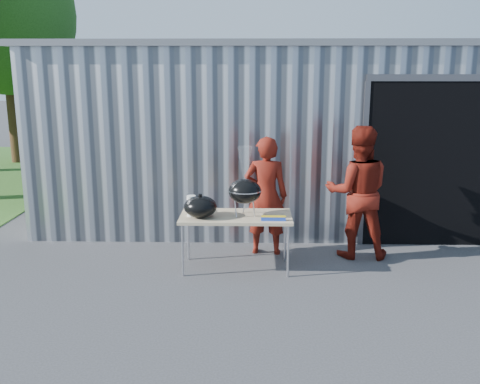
{
  "coord_description": "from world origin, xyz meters",
  "views": [
    {
      "loc": [
        0.38,
        -6.33,
        2.67
      ],
      "look_at": [
        0.21,
        0.71,
        1.05
      ],
      "focal_mm": 40.0,
      "sensor_mm": 36.0,
      "label": 1
    }
  ],
  "objects_px": {
    "person_cook": "(266,196)",
    "person_bystander": "(358,192)",
    "kettle_grill": "(245,185)",
    "folding_table": "(236,218)"
  },
  "relations": [
    {
      "from": "folding_table",
      "to": "kettle_grill",
      "type": "height_order",
      "value": "kettle_grill"
    },
    {
      "from": "folding_table",
      "to": "kettle_grill",
      "type": "relative_size",
      "value": 1.6
    },
    {
      "from": "folding_table",
      "to": "person_cook",
      "type": "xyz_separation_m",
      "value": [
        0.42,
        0.63,
        0.16
      ]
    },
    {
      "from": "folding_table",
      "to": "person_cook",
      "type": "relative_size",
      "value": 0.86
    },
    {
      "from": "kettle_grill",
      "to": "person_bystander",
      "type": "xyz_separation_m",
      "value": [
        1.61,
        0.55,
        -0.21
      ]
    },
    {
      "from": "folding_table",
      "to": "kettle_grill",
      "type": "xyz_separation_m",
      "value": [
        0.12,
        -0.02,
        0.46
      ]
    },
    {
      "from": "folding_table",
      "to": "person_bystander",
      "type": "xyz_separation_m",
      "value": [
        1.73,
        0.53,
        0.24
      ]
    },
    {
      "from": "person_cook",
      "to": "person_bystander",
      "type": "distance_m",
      "value": 1.32
    },
    {
      "from": "person_bystander",
      "to": "kettle_grill",
      "type": "bearing_deg",
      "value": 22.53
    },
    {
      "from": "person_cook",
      "to": "person_bystander",
      "type": "height_order",
      "value": "person_bystander"
    }
  ]
}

